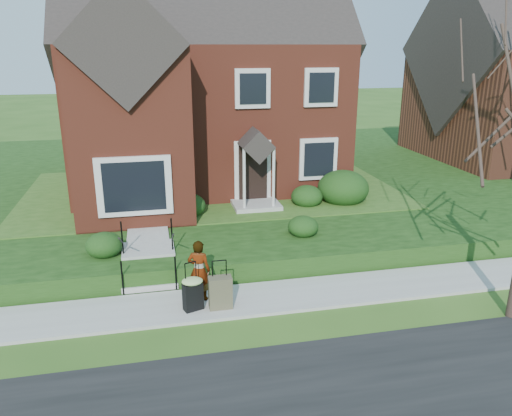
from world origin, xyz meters
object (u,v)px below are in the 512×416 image
object	(u,v)px
suitcase_black	(193,292)
suitcase_olive	(220,292)
woman	(199,270)
front_steps	(149,261)

from	to	relation	value
suitcase_black	suitcase_olive	size ratio (longest dim) A/B	1.00
woman	suitcase_black	xyz separation A→B (m)	(-0.20, -0.48, -0.30)
front_steps	suitcase_olive	xyz separation A→B (m)	(1.61, -2.15, -0.00)
woman	suitcase_black	bearing A→B (deg)	88.93
front_steps	woman	world-z (taller)	woman
front_steps	suitcase_olive	world-z (taller)	front_steps
suitcase_olive	front_steps	bearing A→B (deg)	126.99
woman	suitcase_black	distance (m)	0.60
woman	front_steps	bearing A→B (deg)	-31.83
woman	suitcase_olive	size ratio (longest dim) A/B	1.29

